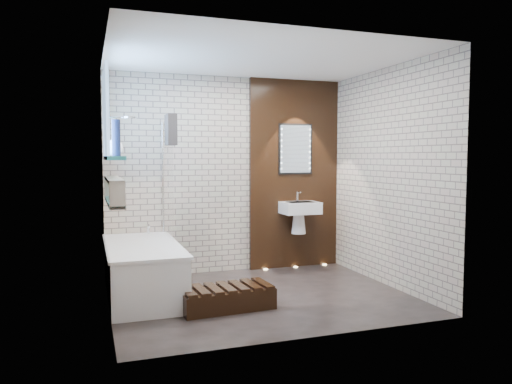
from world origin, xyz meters
name	(u,v)px	position (x,y,z in m)	size (l,w,h in m)	color
ground	(260,297)	(0.00, 0.00, 0.00)	(3.20, 3.20, 0.00)	black
room_shell	(260,179)	(0.00, 0.00, 1.30)	(3.24, 3.20, 2.60)	tan
walnut_panel	(294,174)	(0.95, 1.27, 1.30)	(1.30, 0.06, 2.60)	black
clerestory_window	(107,122)	(-1.57, 0.35, 1.90)	(0.18, 1.00, 0.94)	#7FADE0
display_niche	(114,191)	(-1.53, 0.15, 1.20)	(0.14, 1.30, 0.26)	teal
bathtub	(143,270)	(-1.22, 0.45, 0.29)	(0.79, 1.74, 0.70)	white
bath_screen	(168,179)	(-0.87, 0.89, 1.28)	(0.01, 0.78, 1.40)	white
towel	(171,130)	(-0.87, 0.60, 1.85)	(0.10, 0.27, 0.35)	#292421
shower_head	(129,118)	(-1.30, 0.95, 2.00)	(0.18, 0.18, 0.02)	silver
washbasin	(300,212)	(0.95, 1.07, 0.79)	(0.50, 0.36, 0.58)	white
led_mirror	(295,149)	(0.95, 1.23, 1.65)	(0.50, 0.02, 0.70)	black
walnut_step	(226,299)	(-0.47, -0.30, 0.10)	(0.94, 0.42, 0.21)	black
niche_bottles	(114,195)	(-1.53, 0.03, 1.17)	(0.06, 0.72, 0.16)	#985817
sill_vases	(115,146)	(-1.50, 0.34, 1.66)	(0.18, 0.47, 0.36)	white
floor_uplights	(296,267)	(0.95, 1.20, 0.01)	(0.96, 0.06, 0.01)	#FFD899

